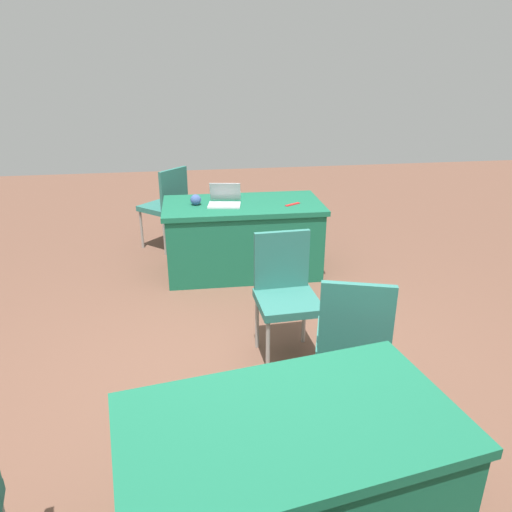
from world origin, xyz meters
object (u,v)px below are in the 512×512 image
Objects in this scene: table_foreground at (243,238)px; laptop_silver at (225,201)px; yarn_ball at (196,200)px; table_mid_left at (288,487)px; chair_tucked_left at (167,202)px; chair_aisle at (285,289)px; chair_near_front at (353,336)px; scissors_red at (293,204)px.

table_foreground is 0.45m from laptop_silver.
yarn_ball is (0.48, -0.01, 0.43)m from table_foreground.
table_mid_left is 4.08m from chair_tucked_left.
chair_aisle reaches higher than yarn_ball.
chair_near_front is (-0.38, 2.34, 0.19)m from table_foreground.
table_mid_left is at bearing 75.84° from chair_aisle.
laptop_silver is (-0.61, 0.84, 0.23)m from chair_tucked_left.
table_mid_left is 1.07m from chair_near_front.
table_foreground and table_mid_left have the same top height.
chair_aisle is 1.54m from scissors_red.
yarn_ball is 0.98m from scissors_red.
chair_near_front is 2.39m from laptop_silver.
laptop_silver is (-0.02, -3.19, 0.41)m from table_mid_left.
table_foreground is 1.15m from chair_tucked_left.
chair_near_front reaches higher than table_foreground.
chair_tucked_left reaches higher than yarn_ball.
laptop_silver is at bearing -82.14° from chair_aisle.
chair_aisle is at bearing -101.31° from table_mid_left.
yarn_ball is at bearing -115.24° from chair_tucked_left.
chair_tucked_left is at bearing 128.10° from chair_near_front.
table_foreground is at bearing -88.85° from chair_aisle.
yarn_ball is at bearing -85.25° from table_mid_left.
chair_tucked_left reaches higher than table_foreground.
chair_tucked_left is at bearing -66.81° from scissors_red.
chair_tucked_left is at bearing -45.78° from table_foreground.
table_mid_left is at bearing 94.75° from yarn_ball.
yarn_ball reaches higher than table_mid_left.
table_mid_left is (0.21, 3.22, 0.00)m from table_foreground.
scissors_red is at bearing -107.24° from chair_aisle.
table_mid_left is at bearing 86.30° from table_foreground.
table_foreground is 9.08× the size of scissors_red.
table_foreground is 4.52× the size of laptop_silver.
chair_tucked_left is 1.61m from scissors_red.
chair_aisle reaches higher than table_mid_left.
scissors_red is (-0.68, 0.11, -0.04)m from laptop_silver.
table_mid_left is at bearing 99.35° from laptop_silver.
scissors_red is at bearing -102.79° from table_mid_left.
table_foreground is 2.38m from chair_near_front.
table_foreground is 0.63m from scissors_red.
yarn_ball is at bearing -72.87° from chair_aisle.
chair_near_front is at bearing -116.29° from chair_tucked_left.
chair_tucked_left is 2.59m from chair_aisle.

